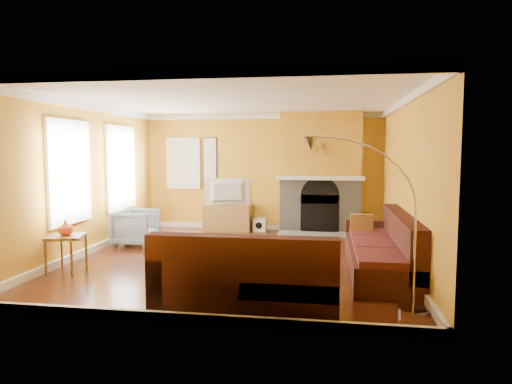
% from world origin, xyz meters
% --- Properties ---
extents(floor, '(5.50, 6.00, 0.02)m').
position_xyz_m(floor, '(0.00, 0.00, -0.01)').
color(floor, '#5C2713').
rests_on(floor, ground).
extents(ceiling, '(5.50, 6.00, 0.02)m').
position_xyz_m(ceiling, '(0.00, 0.00, 2.71)').
color(ceiling, white).
rests_on(ceiling, ground).
extents(wall_back, '(5.50, 0.02, 2.70)m').
position_xyz_m(wall_back, '(0.00, 3.01, 1.35)').
color(wall_back, gold).
rests_on(wall_back, ground).
extents(wall_front, '(5.50, 0.02, 2.70)m').
position_xyz_m(wall_front, '(0.00, -3.01, 1.35)').
color(wall_front, gold).
rests_on(wall_front, ground).
extents(wall_left, '(0.02, 6.00, 2.70)m').
position_xyz_m(wall_left, '(-2.76, 0.00, 1.35)').
color(wall_left, gold).
rests_on(wall_left, ground).
extents(wall_right, '(0.02, 6.00, 2.70)m').
position_xyz_m(wall_right, '(2.76, 0.00, 1.35)').
color(wall_right, gold).
rests_on(wall_right, ground).
extents(baseboard, '(5.50, 6.00, 0.12)m').
position_xyz_m(baseboard, '(0.00, 0.00, 0.06)').
color(baseboard, white).
rests_on(baseboard, floor).
extents(crown_molding, '(5.50, 6.00, 0.12)m').
position_xyz_m(crown_molding, '(0.00, 0.00, 2.64)').
color(crown_molding, white).
rests_on(crown_molding, ceiling).
extents(window_left_near, '(0.06, 1.22, 1.72)m').
position_xyz_m(window_left_near, '(-2.72, 1.30, 1.50)').
color(window_left_near, white).
rests_on(window_left_near, wall_left).
extents(window_left_far, '(0.06, 1.22, 1.72)m').
position_xyz_m(window_left_far, '(-2.72, -0.60, 1.50)').
color(window_left_far, white).
rests_on(window_left_far, wall_left).
extents(window_back, '(0.82, 0.06, 1.22)m').
position_xyz_m(window_back, '(-1.90, 2.96, 1.55)').
color(window_back, white).
rests_on(window_back, wall_back).
extents(wall_art, '(0.34, 0.04, 1.14)m').
position_xyz_m(wall_art, '(-1.25, 2.97, 1.60)').
color(wall_art, white).
rests_on(wall_art, wall_back).
extents(fireplace, '(1.80, 0.40, 2.70)m').
position_xyz_m(fireplace, '(1.35, 2.80, 1.35)').
color(fireplace, gray).
rests_on(fireplace, floor).
extents(mantel, '(1.92, 0.22, 0.08)m').
position_xyz_m(mantel, '(1.35, 2.56, 1.25)').
color(mantel, white).
rests_on(mantel, fireplace).
extents(hearth, '(1.80, 0.70, 0.06)m').
position_xyz_m(hearth, '(1.35, 2.25, 0.03)').
color(hearth, gray).
rests_on(hearth, floor).
extents(sunburst, '(0.70, 0.04, 0.70)m').
position_xyz_m(sunburst, '(1.35, 2.57, 1.95)').
color(sunburst, olive).
rests_on(sunburst, fireplace).
extents(rug, '(2.40, 1.80, 0.02)m').
position_xyz_m(rug, '(0.41, -0.64, 0.01)').
color(rug, beige).
rests_on(rug, floor).
extents(sectional_sofa, '(3.29, 3.58, 0.90)m').
position_xyz_m(sectional_sofa, '(1.11, -0.91, 0.45)').
color(sectional_sofa, '#421B15').
rests_on(sectional_sofa, floor).
extents(coffee_table, '(1.07, 1.07, 0.37)m').
position_xyz_m(coffee_table, '(0.93, -0.73, 0.19)').
color(coffee_table, white).
rests_on(coffee_table, floor).
extents(media_console, '(1.09, 0.49, 0.60)m').
position_xyz_m(media_console, '(-0.77, 2.74, 0.30)').
color(media_console, olive).
rests_on(media_console, floor).
extents(tv, '(1.05, 0.46, 0.61)m').
position_xyz_m(tv, '(-0.77, 2.74, 0.90)').
color(tv, black).
rests_on(tv, media_console).
extents(subwoofer, '(0.29, 0.29, 0.29)m').
position_xyz_m(subwoofer, '(-0.03, 2.79, 0.14)').
color(subwoofer, white).
rests_on(subwoofer, floor).
extents(armchair, '(0.79, 0.77, 0.70)m').
position_xyz_m(armchair, '(-2.18, 0.81, 0.35)').
color(armchair, gray).
rests_on(armchair, floor).
extents(side_table, '(0.65, 0.65, 0.57)m').
position_xyz_m(side_table, '(-2.41, -1.25, 0.29)').
color(side_table, olive).
rests_on(side_table, floor).
extents(vase, '(0.26, 0.26, 0.23)m').
position_xyz_m(vase, '(-2.41, -1.25, 0.69)').
color(vase, '#E45227').
rests_on(vase, side_table).
extents(book, '(0.22, 0.29, 0.03)m').
position_xyz_m(book, '(0.79, -0.63, 0.39)').
color(book, white).
rests_on(book, coffee_table).
extents(arc_lamp, '(1.29, 0.36, 2.01)m').
position_xyz_m(arc_lamp, '(1.96, -2.25, 1.00)').
color(arc_lamp, silver).
rests_on(arc_lamp, floor).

